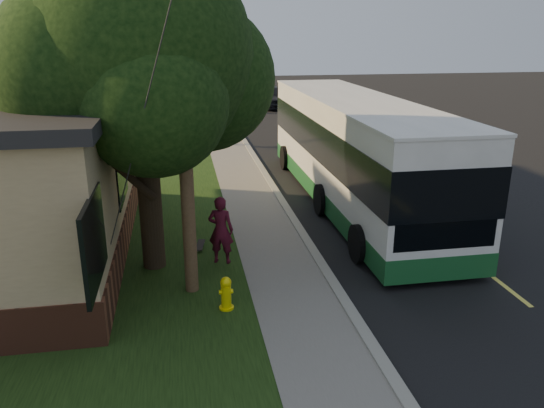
{
  "coord_description": "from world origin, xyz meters",
  "views": [
    {
      "loc": [
        -3.38,
        -10.16,
        5.79
      ],
      "look_at": [
        -1.14,
        2.64,
        1.5
      ],
      "focal_mm": 35.0,
      "sensor_mm": 36.0,
      "label": 1
    }
  ],
  "objects": [
    {
      "name": "fire_hydrant",
      "position": [
        -2.6,
        0.0,
        0.43
      ],
      "size": [
        0.32,
        0.32,
        0.74
      ],
      "color": "yellow",
      "rests_on": "grass_verge"
    },
    {
      "name": "skateboard_main",
      "position": [
        -3.01,
        3.51,
        0.13
      ],
      "size": [
        0.32,
        0.8,
        0.07
      ],
      "color": "black",
      "rests_on": "grass_verge"
    },
    {
      "name": "leafy_tree",
      "position": [
        -4.17,
        2.65,
        5.17
      ],
      "size": [
        6.3,
        6.0,
        7.8
      ],
      "color": "black",
      "rests_on": "grass_verge"
    },
    {
      "name": "traffic_signal",
      "position": [
        0.5,
        34.0,
        3.16
      ],
      "size": [
        0.18,
        0.22,
        5.5
      ],
      "color": "#2D2D30",
      "rests_on": "ground"
    },
    {
      "name": "ground",
      "position": [
        0.0,
        0.0,
        0.0
      ],
      "size": [
        120.0,
        120.0,
        0.0
      ],
      "primitive_type": "plane",
      "color": "black",
      "rests_on": "ground"
    },
    {
      "name": "bare_tree_far",
      "position": [
        -3.0,
        30.0,
        2.0
      ],
      "size": [
        1.38,
        1.21,
        4.03
      ],
      "color": "black",
      "rests_on": "grass_verge"
    },
    {
      "name": "utility_pole",
      "position": [
        -3.31,
        0.99,
        4.63
      ],
      "size": [
        2.86,
        3.21,
        9.07
      ],
      "color": "#473321",
      "rests_on": "ground"
    },
    {
      "name": "grass_verge",
      "position": [
        -4.5,
        10.0,
        0.04
      ],
      "size": [
        5.0,
        80.0,
        0.07
      ],
      "primitive_type": "cube",
      "color": "black",
      "rests_on": "ground"
    },
    {
      "name": "distant_car",
      "position": [
        3.74,
        30.67,
        0.85
      ],
      "size": [
        2.38,
        5.15,
        1.71
      ],
      "primitive_type": "imported",
      "rotation": [
        0.0,
        0.0,
        0.07
      ],
      "color": "black",
      "rests_on": "ground"
    },
    {
      "name": "curb",
      "position": [
        0.0,
        10.0,
        0.06
      ],
      "size": [
        0.25,
        80.0,
        0.12
      ],
      "primitive_type": "cube",
      "color": "gray",
      "rests_on": "ground"
    },
    {
      "name": "sidewalk",
      "position": [
        -1.0,
        10.0,
        0.04
      ],
      "size": [
        2.0,
        80.0,
        0.08
      ],
      "primitive_type": "cube",
      "color": "slate",
      "rests_on": "ground"
    },
    {
      "name": "skateboarder",
      "position": [
        -2.5,
        2.41,
        0.96
      ],
      "size": [
        0.75,
        0.6,
        1.77
      ],
      "primitive_type": "imported",
      "rotation": [
        0.0,
        0.0,
        2.83
      ],
      "color": "#490E1F",
      "rests_on": "grass_verge"
    },
    {
      "name": "bare_tree_near",
      "position": [
        -3.5,
        18.0,
        2.15
      ],
      "size": [
        1.38,
        1.21,
        4.31
      ],
      "color": "black",
      "rests_on": "grass_verge"
    },
    {
      "name": "transit_bus",
      "position": [
        2.43,
        6.84,
        1.93
      ],
      "size": [
        3.1,
        13.41,
        3.62
      ],
      "color": "silver",
      "rests_on": "ground"
    },
    {
      "name": "road",
      "position": [
        4.0,
        10.0,
        0.01
      ],
      "size": [
        8.0,
        80.0,
        0.01
      ],
      "primitive_type": "cube",
      "color": "black",
      "rests_on": "ground"
    }
  ]
}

